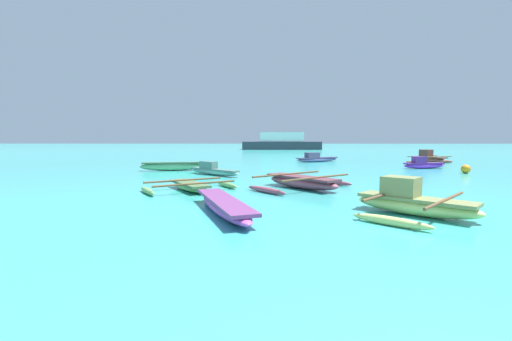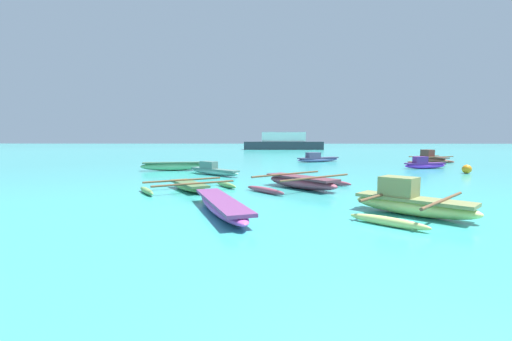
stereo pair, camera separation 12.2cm
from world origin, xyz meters
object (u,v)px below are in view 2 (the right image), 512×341
Objects in this scene: moored_boat_6 at (411,203)px; moored_boat_4 at (173,166)px; moored_boat_0 at (317,159)px; moored_boat_1 at (424,164)px; moored_boat_2 at (213,170)px; moored_boat_5 at (430,159)px; moored_boat_7 at (221,205)px; distant_ferry at (283,142)px; mooring_buoy_1 at (467,169)px; moored_boat_3 at (301,182)px; moored_boat_8 at (189,186)px.

moored_boat_4 is at bearing 171.07° from moored_boat_6.
moored_boat_0 is 1.35× the size of moored_boat_1.
moored_boat_5 reaches higher than moored_boat_2.
distant_ferry is (4.05, 49.03, 0.97)m from moored_boat_7.
moored_boat_4 is 1.06× the size of moored_boat_6.
mooring_buoy_1 is at bearing -78.94° from distant_ferry.
moored_boat_6 reaches higher than moored_boat_4.
mooring_buoy_1 is at bearing -82.47° from moored_boat_0.
moored_boat_3 is (-8.40, -8.55, -0.02)m from moored_boat_1.
moored_boat_5 is 0.29× the size of distant_ferry.
moored_boat_1 is 11.98m from moored_boat_3.
moored_boat_8 is at bearing -121.28° from moored_boat_3.
moored_boat_0 is at bearing 28.62° from moored_boat_4.
moored_boat_7 is 4.00m from moored_boat_8.
moored_boat_0 reaches higher than moored_boat_7.
moored_boat_6 is at bearing -12.54° from moored_boat_3.
moored_boat_0 is 8.11m from moored_boat_1.
moored_boat_6 reaches higher than moored_boat_0.
moored_boat_7 is 49.21m from distant_ferry.
moored_boat_4 is 11.83m from moored_boat_7.
moored_boat_6 is (-8.75, -17.49, -0.04)m from moored_boat_5.
moored_boat_6 reaches higher than moored_boat_3.
moored_boat_8 is 7.52× the size of mooring_buoy_1.
moored_boat_1 is at bearing -3.60° from moored_boat_4.
moored_boat_3 is 1.09× the size of moored_boat_5.
moored_boat_8 is at bearing -80.84° from moored_boat_4.
distant_ferry reaches higher than moored_boat_5.
moored_boat_0 is at bearing 130.91° from moored_boat_6.
moored_boat_2 is (-12.36, -3.96, -0.03)m from moored_boat_1.
moored_boat_3 reaches higher than moored_boat_4.
moored_boat_4 reaches higher than moored_boat_7.
moored_boat_6 is at bearing -61.72° from moored_boat_4.
moored_boat_6 is (-6.19, -12.88, 0.04)m from moored_boat_1.
moored_boat_1 is at bearing 119.14° from moored_boat_7.
moored_boat_6 is 7.33× the size of mooring_buoy_1.
moored_boat_3 is at bearing -55.87° from moored_boat_4.
moored_boat_5 reaches higher than moored_boat_8.
moored_boat_2 is at bearing -97.94° from distant_ferry.
moored_boat_1 is 5.95× the size of mooring_buoy_1.
moored_boat_1 is 14.29m from moored_boat_6.
moored_boat_4 is 15.99m from mooring_buoy_1.
moored_boat_3 reaches higher than moored_boat_8.
moored_boat_8 is at bearing -168.33° from moored_boat_6.
moored_boat_8 is 14.73m from mooring_buoy_1.
moored_boat_2 is 6.06m from moored_boat_3.
moored_boat_4 is at bearing -175.21° from moored_boat_3.
moored_boat_5 is 20.35m from moored_boat_8.
distant_ferry is at bearing 154.63° from moored_boat_7.
moored_boat_5 is at bearing -37.79° from moored_boat_0.
moored_boat_1 is at bearing 95.98° from moored_boat_3.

